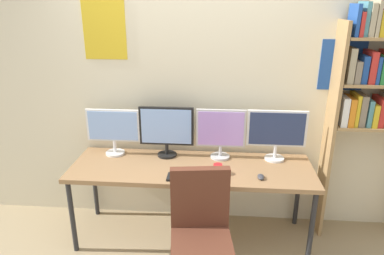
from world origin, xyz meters
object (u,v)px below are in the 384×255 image
at_px(monitor_far_right, 277,132).
at_px(keyboard_main, 189,177).
at_px(monitor_center_right, 221,132).
at_px(monitor_center_left, 166,129).
at_px(coffee_mug, 218,169).
at_px(office_chair, 201,247).
at_px(bookshelf, 379,90).
at_px(monitor_far_left, 113,129).
at_px(computer_mouse, 261,177).
at_px(desk, 192,171).

distance_m(monitor_far_right, keyboard_main, 0.91).
bearing_deg(monitor_center_right, monitor_far_right, 0.00).
bearing_deg(monitor_center_left, coffee_mug, -34.65).
bearing_deg(office_chair, monitor_far_right, 54.25).
bearing_deg(monitor_far_right, bookshelf, 1.19).
height_order(monitor_far_left, computer_mouse, monitor_far_left).
xyz_separation_m(monitor_far_left, monitor_far_right, (1.51, 0.00, 0.02)).
relative_size(bookshelf, monitor_center_left, 4.26).
xyz_separation_m(desk, coffee_mug, (0.24, -0.13, 0.10)).
bearing_deg(coffee_mug, desk, 152.15).
relative_size(monitor_far_right, computer_mouse, 5.58).
xyz_separation_m(monitor_center_right, computer_mouse, (0.34, -0.39, -0.24)).
bearing_deg(computer_mouse, monitor_far_right, 67.55).
bearing_deg(computer_mouse, coffee_mug, 171.28).
bearing_deg(monitor_far_left, monitor_center_left, 0.01).
xyz_separation_m(office_chair, monitor_center_right, (0.13, 0.87, 0.60)).
bearing_deg(bookshelf, monitor_far_left, -179.58).
distance_m(monitor_far_left, monitor_far_right, 1.51).
bearing_deg(desk, monitor_center_left, 139.82).
xyz_separation_m(monitor_center_right, keyboard_main, (-0.25, -0.44, -0.25)).
bearing_deg(monitor_center_right, office_chair, -98.25).
bearing_deg(monitor_far_right, monitor_far_left, -180.00).
bearing_deg(coffee_mug, computer_mouse, -8.72).
relative_size(monitor_far_left, coffee_mug, 4.78).
height_order(office_chair, monitor_center_right, monitor_center_right).
height_order(desk, bookshelf, bookshelf).
distance_m(desk, monitor_center_right, 0.45).
xyz_separation_m(desk, bookshelf, (1.59, 0.23, 0.73)).
relative_size(bookshelf, computer_mouse, 22.40).
bearing_deg(monitor_far_right, keyboard_main, -149.61).
bearing_deg(office_chair, desk, 100.66).
xyz_separation_m(bookshelf, monitor_far_left, (-2.34, -0.02, -0.42)).
xyz_separation_m(bookshelf, office_chair, (-1.46, -0.89, -1.01)).
xyz_separation_m(monitor_center_left, monitor_far_right, (1.01, -0.00, 0.00)).
height_order(bookshelf, monitor_center_right, bookshelf).
bearing_deg(office_chair, coffee_mug, 78.17).
bearing_deg(computer_mouse, keyboard_main, -175.15).
bearing_deg(bookshelf, office_chair, -148.61).
bearing_deg(monitor_center_right, monitor_far_left, -180.00).
bearing_deg(computer_mouse, desk, 163.12).
height_order(bookshelf, monitor_far_left, bookshelf).
bearing_deg(keyboard_main, desk, 90.00).
distance_m(office_chair, coffee_mug, 0.67).
bearing_deg(monitor_center_right, computer_mouse, -49.00).
height_order(bookshelf, monitor_center_left, bookshelf).
relative_size(monitor_far_right, coffee_mug, 5.05).
bearing_deg(coffee_mug, monitor_far_left, 161.20).
bearing_deg(desk, keyboard_main, -90.00).
bearing_deg(monitor_far_left, monitor_center_right, 0.00).
height_order(office_chair, keyboard_main, office_chair).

